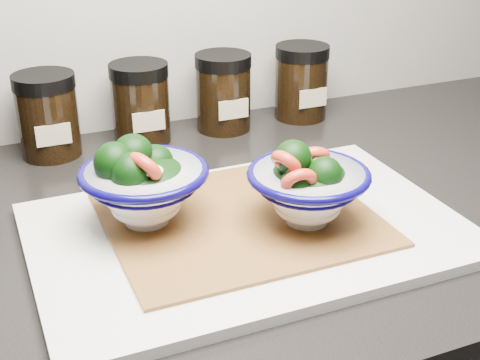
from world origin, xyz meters
name	(u,v)px	position (x,y,z in m)	size (l,w,h in m)	color
countertop	(200,230)	(0.00, 1.45, 0.88)	(3.50, 0.60, 0.04)	black
cutting_board	(248,231)	(0.03, 1.38, 0.91)	(0.45, 0.30, 0.01)	silver
bamboo_mat	(240,218)	(0.03, 1.40, 0.91)	(0.28, 0.24, 0.00)	#A57031
bowl_left	(143,184)	(-0.07, 1.43, 0.96)	(0.14, 0.14, 0.10)	white
bowl_right	(307,187)	(0.09, 1.36, 0.96)	(0.13, 0.13, 0.10)	white
spice_jar_b	(48,115)	(-0.13, 1.69, 0.96)	(0.08, 0.08, 0.11)	black
spice_jar_c	(141,103)	(0.00, 1.69, 0.96)	(0.08, 0.08, 0.11)	black
spice_jar_d	(223,92)	(0.13, 1.69, 0.96)	(0.08, 0.08, 0.11)	black
spice_jar_e	(301,82)	(0.25, 1.69, 0.96)	(0.08, 0.08, 0.11)	black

